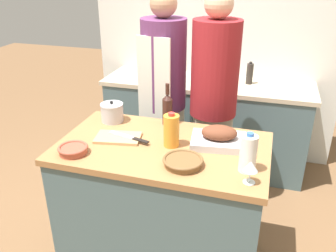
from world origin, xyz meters
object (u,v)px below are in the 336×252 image
Objects in this scene: mixing_bowl at (73,149)px; milk_jug at (248,153)px; condiment_bottle_extra at (250,74)px; person_cook_guest at (214,98)px; knife_chef at (130,137)px; wicker_basket at (183,161)px; juice_jug at (171,131)px; person_cook_aproned at (164,92)px; wine_bottle_green at (167,108)px; stock_pot at (112,112)px; roasting_pan at (219,138)px; condiment_bottle_short at (197,70)px; condiment_bottle_tall at (167,68)px; wine_glass_left at (251,167)px; cutting_board at (118,138)px.

mixing_bowl is 0.78× the size of milk_jug.
person_cook_guest is at bearing -105.73° from condiment_bottle_extra.
knife_chef is (0.26, 0.25, -0.00)m from mixing_bowl.
milk_jug is at bearing 7.75° from wicker_basket.
juice_jug is at bearing -118.42° from person_cook_guest.
knife_chef is at bearing -78.65° from person_cook_aproned.
milk_jug is at bearing -38.01° from wine_bottle_green.
condiment_bottle_extra is 0.78m from person_cook_guest.
milk_jug is 0.77× the size of knife_chef.
roasting_pan is at bearing -10.03° from stock_pot.
person_cook_aproned is at bearing 110.21° from wine_bottle_green.
stock_pot is at bearing -103.21° from condiment_bottle_short.
stock_pot is at bearing 154.98° from juice_jug.
person_cook_guest reaches higher than juice_jug.
condiment_bottle_short is at bearing 92.43° from person_cook_guest.
wine_bottle_green is (0.39, 0.07, 0.05)m from stock_pot.
juice_jug is 0.74× the size of knife_chef.
person_cook_guest is at bearing -69.10° from condiment_bottle_short.
condiment_bottle_short is 0.09× the size of person_cook_aproned.
wine_bottle_green is at bearing -72.93° from condiment_bottle_tall.
condiment_bottle_extra is at bearing 77.09° from juice_jug.
person_cook_aproned is at bearing 155.15° from person_cook_guest.
juice_jug is at bearing -160.74° from roasting_pan.
wine_bottle_green is at bearing -110.99° from condiment_bottle_extra.
condiment_bottle_short is (0.08, 1.58, 0.01)m from knife_chef.
wine_glass_left is at bearing -43.17° from wine_bottle_green.
person_cook_guest is at bearing 103.01° from roasting_pan.
milk_jug is 0.75m from wine_bottle_green.
milk_jug is 1.21m from person_cook_aproned.
wicker_basket is 1.80m from condiment_bottle_short.
wine_bottle_green is at bearing 111.06° from juice_jug.
milk_jug reaches higher than stock_pot.
condiment_bottle_short is at bearing 100.10° from wicker_basket.
wine_bottle_green reaches higher than roasting_pan.
person_cook_aproned is at bearing 110.53° from juice_jug.
juice_jug is 0.74× the size of wine_bottle_green.
knife_chef is at bearing -178.07° from juice_jug.
roasting_pan is 0.56m from knife_chef.
wicker_basket is at bearing -58.28° from juice_jug.
milk_jug is 1.43× the size of condiment_bottle_short.
mixing_bowl is 0.59m from juice_jug.
condiment_bottle_tall is (0.04, 1.79, 0.01)m from mixing_bowl.
stock_pot is at bearing -90.44° from condiment_bottle_tall.
stock_pot is 1.51m from condiment_bottle_extra.
wicker_basket is at bearing -64.36° from wine_bottle_green.
mixing_bowl is (-0.80, -0.36, -0.02)m from roasting_pan.
juice_jug is at bearing 151.11° from wine_glass_left.
stock_pot is 1.01× the size of condiment_bottle_short.
condiment_bottle_extra is (0.83, -0.04, 0.02)m from condiment_bottle_tall.
cutting_board is 0.89m from wine_glass_left.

